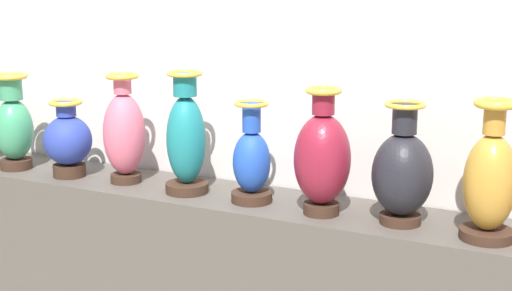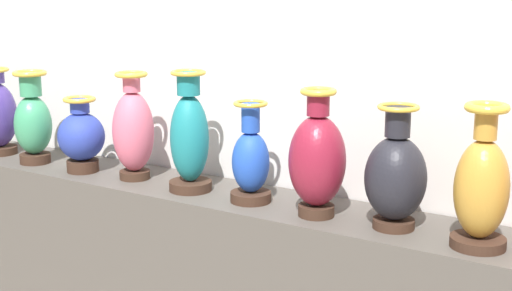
% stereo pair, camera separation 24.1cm
% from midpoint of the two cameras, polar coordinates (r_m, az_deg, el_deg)
% --- Properties ---
extents(back_wall, '(6.11, 0.14, 2.64)m').
position_cam_midpoint_polar(back_wall, '(2.57, 5.59, 4.16)').
color(back_wall, silver).
rests_on(back_wall, ground_plane).
extents(vase_jade, '(0.15, 0.15, 0.37)m').
position_cam_midpoint_polar(vase_jade, '(2.99, -14.64, 1.79)').
color(vase_jade, '#382319').
rests_on(vase_jade, display_shelf).
extents(vase_cobalt, '(0.18, 0.18, 0.29)m').
position_cam_midpoint_polar(vase_cobalt, '(2.82, -10.96, 0.64)').
color(vase_cobalt, '#382319').
rests_on(vase_cobalt, display_shelf).
extents(vase_rose, '(0.15, 0.15, 0.39)m').
position_cam_midpoint_polar(vase_rose, '(2.68, -6.92, 1.14)').
color(vase_rose, '#382319').
rests_on(vase_rose, display_shelf).
extents(vase_teal, '(0.15, 0.15, 0.42)m').
position_cam_midpoint_polar(vase_teal, '(2.51, -2.42, 0.57)').
color(vase_teal, '#382319').
rests_on(vase_teal, display_shelf).
extents(vase_sapphire, '(0.13, 0.13, 0.33)m').
position_cam_midpoint_polar(vase_sapphire, '(2.39, 2.47, -1.25)').
color(vase_sapphire, '#382319').
rests_on(vase_sapphire, display_shelf).
extents(vase_burgundy, '(0.18, 0.18, 0.40)m').
position_cam_midpoint_polar(vase_burgundy, '(2.25, 7.80, -1.11)').
color(vase_burgundy, '#382319').
rests_on(vase_burgundy, display_shelf).
extents(vase_onyx, '(0.18, 0.18, 0.37)m').
position_cam_midpoint_polar(vase_onyx, '(2.19, 13.82, -2.34)').
color(vase_onyx, '#382319').
rests_on(vase_onyx, display_shelf).
extents(vase_ochre, '(0.15, 0.15, 0.40)m').
position_cam_midpoint_polar(vase_ochre, '(2.10, 20.17, -3.10)').
color(vase_ochre, '#382319').
rests_on(vase_ochre, display_shelf).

